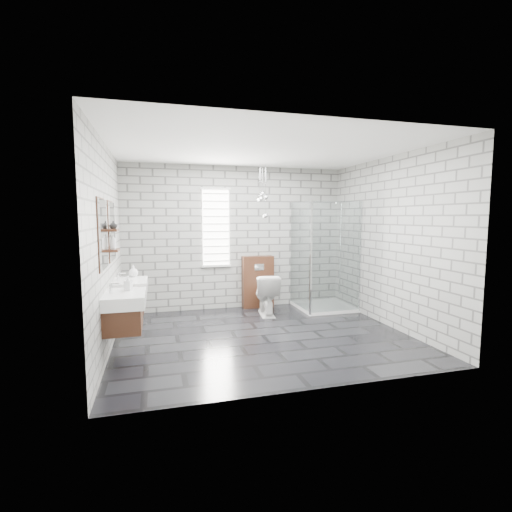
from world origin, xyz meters
name	(u,v)px	position (x,y,z in m)	size (l,w,h in m)	color
floor	(263,336)	(0.00, 0.00, -0.01)	(4.20, 3.60, 0.02)	black
ceiling	(263,148)	(0.00, 0.00, 2.71)	(4.20, 3.60, 0.02)	white
wall_back	(237,238)	(0.00, 1.81, 1.35)	(4.20, 0.02, 2.70)	#9B9B96
wall_front	(314,258)	(0.00, -1.81, 1.35)	(4.20, 0.02, 2.70)	#9B9B96
wall_left	(107,248)	(-2.11, 0.00, 1.35)	(0.02, 3.60, 2.70)	#9B9B96
wall_right	(390,242)	(2.11, 0.00, 1.35)	(0.02, 3.60, 2.70)	#9B9B96
vanity_left	(121,301)	(-1.91, -0.54, 0.76)	(0.47, 0.70, 1.57)	#472515
vanity_right	(127,287)	(-1.91, 0.38, 0.76)	(0.47, 0.70, 1.57)	#472515
shelf_lower	(113,250)	(-2.03, -0.05, 1.32)	(0.14, 0.30, 0.03)	#472515
shelf_upper	(112,230)	(-2.03, -0.05, 1.58)	(0.14, 0.30, 0.03)	#472515
window	(216,228)	(-0.40, 1.78, 1.55)	(0.56, 0.05, 1.48)	white
cistern_panel	(258,282)	(0.39, 1.70, 0.50)	(0.60, 0.20, 1.00)	#472515
flush_plate	(259,267)	(0.39, 1.60, 0.80)	(0.18, 0.01, 0.12)	silver
shower_enclosure	(322,284)	(1.50, 1.18, 0.50)	(1.00, 1.00, 2.03)	white
pendant_cluster	(263,200)	(0.40, 1.39, 2.05)	(0.22, 0.23, 0.98)	silver
toilet	(266,294)	(0.39, 1.13, 0.37)	(0.41, 0.72, 0.73)	white
soap_bottle_a	(128,283)	(-1.83, -0.40, 0.94)	(0.08, 0.08, 0.18)	#B2B2B2
soap_bottle_b	(133,271)	(-1.83, 0.69, 0.94)	(0.14, 0.14, 0.18)	#B2B2B2
soap_bottle_c	(113,242)	(-2.02, -0.10, 1.44)	(0.08, 0.08, 0.20)	#B2B2B2
vase	(113,225)	(-2.02, 0.00, 1.65)	(0.10, 0.10, 0.10)	#B2B2B2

